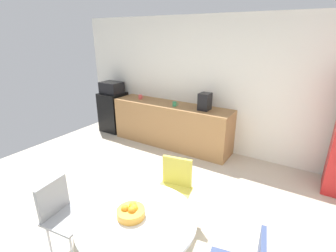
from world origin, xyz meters
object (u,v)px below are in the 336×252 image
at_px(microwave, 112,88).
at_px(chair_gray, 61,209).
at_px(chair_yellow, 175,183).
at_px(mug_white, 175,104).
at_px(fruit_bowl, 131,212).
at_px(mini_fridge, 114,112).
at_px(coffee_maker, 205,102).
at_px(round_table, 138,230).
at_px(mug_green, 140,97).

distance_m(microwave, chair_gray, 3.70).
xyz_separation_m(chair_yellow, mug_white, (-1.10, 1.85, 0.43)).
relative_size(chair_gray, fruit_bowl, 3.34).
xyz_separation_m(mini_fridge, mug_white, (1.78, -0.09, 0.48)).
distance_m(mini_fridge, microwave, 0.60).
bearing_deg(mini_fridge, microwave, 0.00).
bearing_deg(coffee_maker, chair_gray, -95.27).
xyz_separation_m(fruit_bowl, mug_white, (-1.22, 2.80, 0.15)).
height_order(microwave, round_table, microwave).
bearing_deg(mug_green, chair_yellow, -43.77).
bearing_deg(mini_fridge, mug_green, 0.81).
relative_size(fruit_bowl, mug_green, 1.93).
relative_size(chair_yellow, mug_green, 6.43).
distance_m(microwave, coffee_maker, 2.39).
height_order(chair_gray, mug_white, mug_white).
relative_size(mini_fridge, microwave, 1.95).
xyz_separation_m(chair_gray, fruit_bowl, (0.89, 0.11, 0.28)).
xyz_separation_m(mini_fridge, round_table, (3.05, -2.87, 0.14)).
distance_m(mini_fridge, mug_white, 1.85).
height_order(chair_gray, coffee_maker, coffee_maker).
height_order(round_table, coffee_maker, coffee_maker).
distance_m(round_table, chair_gray, 0.95).
xyz_separation_m(mini_fridge, microwave, (0.00, 0.00, 0.60)).
xyz_separation_m(chair_gray, chair_yellow, (0.77, 1.05, 0.00)).
xyz_separation_m(round_table, chair_gray, (-0.94, -0.12, -0.09)).
bearing_deg(round_table, coffee_maker, 102.96).
bearing_deg(mug_white, mug_green, 173.68).
bearing_deg(mug_white, chair_gray, -83.55).
height_order(microwave, mug_white, microwave).
xyz_separation_m(chair_yellow, mug_green, (-2.04, 1.95, 0.43)).
xyz_separation_m(microwave, round_table, (3.05, -2.87, -0.46)).
height_order(chair_yellow, mug_green, mug_green).
distance_m(chair_gray, coffee_maker, 3.06).
bearing_deg(coffee_maker, mini_fridge, 180.00).
bearing_deg(chair_yellow, chair_gray, -126.23).
xyz_separation_m(mini_fridge, chair_yellow, (2.88, -1.94, 0.05)).
bearing_deg(fruit_bowl, chair_gray, -173.19).
xyz_separation_m(mini_fridge, fruit_bowl, (3.00, -2.89, 0.33)).
distance_m(chair_yellow, coffee_maker, 2.08).
relative_size(round_table, fruit_bowl, 4.24).
relative_size(chair_gray, mug_green, 6.43).
bearing_deg(mug_green, round_table, -52.60).
bearing_deg(fruit_bowl, microwave, 136.04).
height_order(round_table, chair_yellow, chair_yellow).
xyz_separation_m(microwave, mug_green, (0.84, 0.01, -0.12)).
bearing_deg(fruit_bowl, mug_green, 126.61).
relative_size(fruit_bowl, mug_white, 1.93).
bearing_deg(mini_fridge, chair_yellow, -33.99).
distance_m(mini_fridge, chair_yellow, 3.48).
height_order(chair_gray, mug_green, mug_green).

